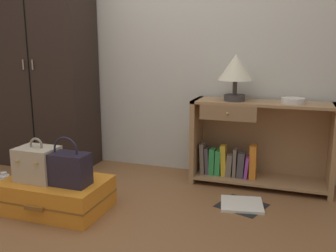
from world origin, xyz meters
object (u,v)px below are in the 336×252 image
Objects in this scene: bowl at (293,101)px; bottle at (5,185)px; table_lamp at (236,70)px; suitcase_large at (56,194)px; wardrobe at (45,64)px; bookshelf at (254,144)px; handbag at (67,168)px; train_case at (38,164)px; open_book_on_floor at (242,205)px.

bottle is (-2.09, -0.84, -0.65)m from bowl.
suitcase_large is at bearing -139.68° from table_lamp.
wardrobe is 11.23× the size of bowl.
bowl reaches higher than bottle.
bookshelf is 3.37× the size of handbag.
wardrobe is 5.26× the size of table_lamp.
wardrobe reaches higher than bookshelf.
bookshelf is 2.03m from bottle.
wardrobe reaches higher than train_case.
table_lamp is 1.67m from suitcase_large.
open_book_on_floor is at bearing -11.94° from wardrobe.
open_book_on_floor is at bearing -125.12° from bowl.
suitcase_large reaches higher than open_book_on_floor.
handbag is (-1.14, -1.01, -0.01)m from bookshelf.
suitcase_large is 0.27m from handbag.
table_lamp is 1.67m from train_case.
bowl is (0.28, -0.04, 0.39)m from bookshelf.
train_case is 0.24m from handbag.
handbag is (-1.42, -0.96, -0.39)m from bowl.
bookshelf is at bearing 171.05° from bowl.
handbag is 1.79× the size of bottle.
table_lamp is at bearing -169.45° from bookshelf.
bottle is at bearing 171.12° from suitcase_large.
wardrobe is 4.96× the size of open_book_on_floor.
bookshelf reaches higher than train_case.
bookshelf is 0.58m from open_book_on_floor.
bowl is 2.34m from bottle.
suitcase_large is at bearing -149.35° from bowl.
table_lamp is at bearing 0.97° from wardrobe.
table_lamp is at bearing 38.79° from train_case.
table_lamp is 1.51m from handbag.
handbag is (0.13, -0.05, 0.23)m from suitcase_large.
bowl is 1.91m from suitcase_large.
bottle is at bearing 169.07° from handbag.
bowl reaches higher than bookshelf.
table_lamp is 0.51m from bowl.
bookshelf is at bearing 10.55° from table_lamp.
table_lamp is 2.04m from bottle.
wardrobe is at bearing 128.22° from suitcase_large.
bottle is at bearing -158.21° from bowl.
table_lamp is at bearing 108.70° from open_book_on_floor.
open_book_on_floor is (1.36, 0.53, -0.33)m from train_case.
bottle is at bearing -78.22° from wardrobe.
train_case is at bearing -141.21° from table_lamp.
suitcase_large is at bearing -51.78° from wardrobe.
suitcase_large is (-1.55, -0.92, -0.62)m from bowl.
table_lamp is 0.94× the size of open_book_on_floor.
open_book_on_floor is (-0.03, -0.48, -0.34)m from bookshelf.
table_lamp is 1.22× the size of train_case.
train_case is (0.60, -0.94, -0.64)m from wardrobe.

